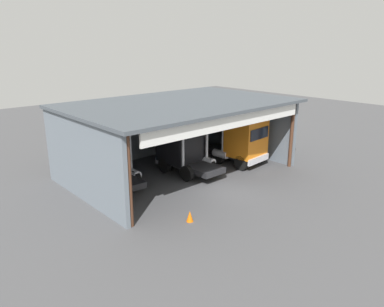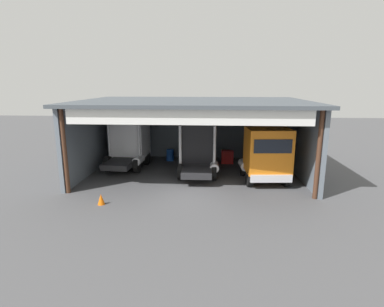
{
  "view_description": "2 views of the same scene",
  "coord_description": "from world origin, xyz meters",
  "px_view_note": "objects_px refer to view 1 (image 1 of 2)",
  "views": [
    {
      "loc": [
        -15.35,
        -13.75,
        8.58
      ],
      "look_at": [
        0.0,
        3.2,
        1.65
      ],
      "focal_mm": 34.24,
      "sensor_mm": 36.0,
      "label": 1
    },
    {
      "loc": [
        1.22,
        -15.54,
        6.0
      ],
      "look_at": [
        0.0,
        3.2,
        1.65
      ],
      "focal_mm": 28.54,
      "sensor_mm": 36.0,
      "label": 2
    }
  ],
  "objects_px": {
    "tool_cart": "(181,150)",
    "traffic_cone": "(190,216)",
    "truck_black_left_bay": "(183,145)",
    "oil_drum": "(128,162)",
    "truck_white_right_bay": "(108,157)",
    "truck_orange_center_left_bay": "(243,141)"
  },
  "relations": [
    {
      "from": "truck_white_right_bay",
      "to": "truck_black_left_bay",
      "type": "bearing_deg",
      "value": -10.56
    },
    {
      "from": "oil_drum",
      "to": "tool_cart",
      "type": "bearing_deg",
      "value": -6.82
    },
    {
      "from": "tool_cart",
      "to": "traffic_cone",
      "type": "distance_m",
      "value": 10.96
    },
    {
      "from": "truck_orange_center_left_bay",
      "to": "traffic_cone",
      "type": "relative_size",
      "value": 8.21
    },
    {
      "from": "oil_drum",
      "to": "traffic_cone",
      "type": "distance_m",
      "value": 9.44
    },
    {
      "from": "tool_cart",
      "to": "traffic_cone",
      "type": "xyz_separation_m",
      "value": [
        -6.75,
        -8.63,
        -0.22
      ]
    },
    {
      "from": "truck_orange_center_left_bay",
      "to": "oil_drum",
      "type": "relative_size",
      "value": 5.25
    },
    {
      "from": "oil_drum",
      "to": "tool_cart",
      "type": "distance_m",
      "value": 4.51
    },
    {
      "from": "truck_white_right_bay",
      "to": "oil_drum",
      "type": "height_order",
      "value": "truck_white_right_bay"
    },
    {
      "from": "truck_white_right_bay",
      "to": "tool_cart",
      "type": "bearing_deg",
      "value": 15.67
    },
    {
      "from": "traffic_cone",
      "to": "tool_cart",
      "type": "bearing_deg",
      "value": 51.96
    },
    {
      "from": "truck_white_right_bay",
      "to": "tool_cart",
      "type": "relative_size",
      "value": 4.85
    },
    {
      "from": "truck_black_left_bay",
      "to": "oil_drum",
      "type": "bearing_deg",
      "value": 124.52
    },
    {
      "from": "truck_black_left_bay",
      "to": "tool_cart",
      "type": "xyz_separation_m",
      "value": [
        2.11,
        2.78,
        -1.4
      ]
    },
    {
      "from": "tool_cart",
      "to": "oil_drum",
      "type": "bearing_deg",
      "value": 173.18
    },
    {
      "from": "truck_white_right_bay",
      "to": "truck_black_left_bay",
      "type": "distance_m",
      "value": 5.22
    },
    {
      "from": "tool_cart",
      "to": "truck_orange_center_left_bay",
      "type": "bearing_deg",
      "value": -65.27
    },
    {
      "from": "truck_white_right_bay",
      "to": "traffic_cone",
      "type": "distance_m",
      "value": 7.36
    },
    {
      "from": "truck_orange_center_left_bay",
      "to": "traffic_cone",
      "type": "bearing_deg",
      "value": 20.55
    },
    {
      "from": "truck_white_right_bay",
      "to": "oil_drum",
      "type": "distance_m",
      "value": 3.6
    },
    {
      "from": "tool_cart",
      "to": "traffic_cone",
      "type": "relative_size",
      "value": 1.79
    },
    {
      "from": "truck_orange_center_left_bay",
      "to": "oil_drum",
      "type": "height_order",
      "value": "truck_orange_center_left_bay"
    }
  ]
}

